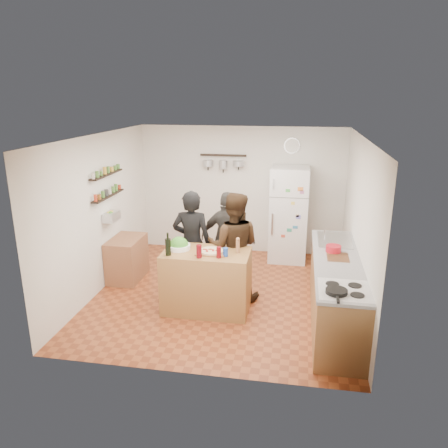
% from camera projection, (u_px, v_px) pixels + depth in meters
% --- Properties ---
extents(room_shell, '(4.20, 4.20, 4.20)m').
position_uv_depth(room_shell, '(227.00, 213.00, 7.02)').
color(room_shell, brown).
rests_on(room_shell, ground).
extents(prep_island, '(1.25, 0.72, 0.91)m').
position_uv_depth(prep_island, '(207.00, 281.00, 6.41)').
color(prep_island, olive).
rests_on(prep_island, floor).
extents(pizza_board, '(0.42, 0.34, 0.02)m').
position_uv_depth(pizza_board, '(211.00, 252.00, 6.24)').
color(pizza_board, brown).
rests_on(pizza_board, prep_island).
extents(pizza, '(0.34, 0.34, 0.02)m').
position_uv_depth(pizza, '(211.00, 251.00, 6.23)').
color(pizza, '#CCAF86').
rests_on(pizza, pizza_board).
extents(salad_bowl, '(0.33, 0.33, 0.07)m').
position_uv_depth(salad_bowl, '(179.00, 247.00, 6.38)').
color(salad_bowl, white).
rests_on(salad_bowl, prep_island).
extents(wine_bottle, '(0.08, 0.08, 0.24)m').
position_uv_depth(wine_bottle, '(168.00, 247.00, 6.11)').
color(wine_bottle, black).
rests_on(wine_bottle, prep_island).
extents(wine_glass_near, '(0.08, 0.08, 0.19)m').
position_uv_depth(wine_glass_near, '(199.00, 251.00, 6.03)').
color(wine_glass_near, '#5A070F').
rests_on(wine_glass_near, prep_island).
extents(wine_glass_far, '(0.07, 0.07, 0.16)m').
position_uv_depth(wine_glass_far, '(219.00, 252.00, 6.03)').
color(wine_glass_far, '#5B070C').
rests_on(wine_glass_far, prep_island).
extents(pepper_mill, '(0.06, 0.06, 0.18)m').
position_uv_depth(pepper_mill, '(238.00, 247.00, 6.22)').
color(pepper_mill, '#92613D').
rests_on(pepper_mill, prep_island).
extents(salt_canister, '(0.07, 0.07, 0.12)m').
position_uv_depth(salt_canister, '(225.00, 252.00, 6.09)').
color(salt_canister, '#1A3F94').
rests_on(salt_canister, prep_island).
extents(person_left, '(0.62, 0.42, 1.68)m').
position_uv_depth(person_left, '(192.00, 243.00, 6.85)').
color(person_left, black).
rests_on(person_left, floor).
extents(person_center, '(0.85, 0.68, 1.69)m').
position_uv_depth(person_center, '(234.00, 247.00, 6.68)').
color(person_center, black).
rests_on(person_center, floor).
extents(person_back, '(0.97, 0.51, 1.58)m').
position_uv_depth(person_back, '(228.00, 239.00, 7.22)').
color(person_back, '#2F2D2A').
rests_on(person_back, floor).
extents(counter_run, '(0.63, 2.63, 0.90)m').
position_uv_depth(counter_run, '(336.00, 291.00, 6.08)').
color(counter_run, '#9E7042').
rests_on(counter_run, floor).
extents(stove_top, '(0.60, 0.62, 0.02)m').
position_uv_depth(stove_top, '(344.00, 290.00, 5.05)').
color(stove_top, white).
rests_on(stove_top, counter_run).
extents(skillet, '(0.25, 0.25, 0.05)m').
position_uv_depth(skillet, '(337.00, 291.00, 4.95)').
color(skillet, black).
rests_on(skillet, stove_top).
extents(sink, '(0.50, 0.80, 0.03)m').
position_uv_depth(sink, '(334.00, 240.00, 6.75)').
color(sink, silver).
rests_on(sink, counter_run).
extents(cutting_board, '(0.30, 0.40, 0.02)m').
position_uv_depth(cutting_board, '(338.00, 258.00, 6.06)').
color(cutting_board, '#945C35').
rests_on(cutting_board, counter_run).
extents(red_bowl, '(0.22, 0.22, 0.09)m').
position_uv_depth(red_bowl, '(333.00, 249.00, 6.24)').
color(red_bowl, '#AD1321').
rests_on(red_bowl, counter_run).
extents(fridge, '(0.70, 0.68, 1.80)m').
position_uv_depth(fridge, '(289.00, 214.00, 8.24)').
color(fridge, white).
rests_on(fridge, floor).
extents(wall_clock, '(0.30, 0.03, 0.30)m').
position_uv_depth(wall_clock, '(292.00, 146.00, 8.19)').
color(wall_clock, silver).
rests_on(wall_clock, back_wall).
extents(spice_shelf_lower, '(0.12, 1.00, 0.02)m').
position_uv_depth(spice_shelf_lower, '(108.00, 196.00, 7.09)').
color(spice_shelf_lower, black).
rests_on(spice_shelf_lower, left_wall).
extents(spice_shelf_upper, '(0.12, 1.00, 0.02)m').
position_uv_depth(spice_shelf_upper, '(107.00, 174.00, 6.98)').
color(spice_shelf_upper, black).
rests_on(spice_shelf_upper, left_wall).
extents(produce_basket, '(0.18, 0.35, 0.14)m').
position_uv_depth(produce_basket, '(112.00, 216.00, 7.18)').
color(produce_basket, silver).
rests_on(produce_basket, left_wall).
extents(side_table, '(0.50, 0.80, 0.73)m').
position_uv_depth(side_table, '(127.00, 259.00, 7.51)').
color(side_table, '#935F3D').
rests_on(side_table, floor).
extents(pot_rack, '(0.90, 0.04, 0.04)m').
position_uv_depth(pot_rack, '(223.00, 155.00, 8.39)').
color(pot_rack, black).
rests_on(pot_rack, back_wall).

